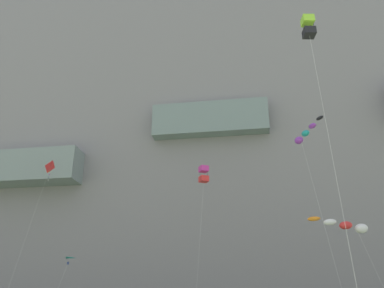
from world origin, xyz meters
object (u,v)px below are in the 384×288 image
at_px(kite_diamond_mid_center, 48,172).
at_px(kite_windsock_low_right, 305,134).
at_px(kite_windsock_upper_right, 347,226).
at_px(kite_box_high_left, 309,28).
at_px(kite_delta_mid_right, 65,266).
at_px(kite_box_upper_left, 204,174).

xyz_separation_m(kite_diamond_mid_center, kite_windsock_low_right, (30.10, -10.31, -1.22)).
bearing_deg(kite_windsock_upper_right, kite_box_high_left, -103.80).
bearing_deg(kite_box_high_left, kite_diamond_mid_center, 140.06).
bearing_deg(kite_diamond_mid_center, kite_delta_mid_right, -41.42).
relative_size(kite_windsock_low_right, kite_box_upper_left, 0.98).
xyz_separation_m(kite_windsock_low_right, kite_box_high_left, (-1.08, -14.00, 1.04)).
xyz_separation_m(kite_windsock_upper_right, kite_delta_mid_right, (-27.54, -0.30, -3.25)).
height_order(kite_delta_mid_right, kite_box_high_left, kite_box_high_left).
xyz_separation_m(kite_windsock_upper_right, kite_box_high_left, (-4.70, -19.14, 8.43)).
bearing_deg(kite_delta_mid_right, kite_box_upper_left, 22.65).
distance_m(kite_diamond_mid_center, kite_windsock_low_right, 31.84).
height_order(kite_box_upper_left, kite_box_high_left, kite_box_high_left).
relative_size(kite_diamond_mid_center, kite_box_high_left, 1.06).
relative_size(kite_windsock_upper_right, kite_delta_mid_right, 1.47).
height_order(kite_diamond_mid_center, kite_box_high_left, kite_diamond_mid_center).
distance_m(kite_delta_mid_right, kite_box_upper_left, 18.02).
bearing_deg(kite_box_upper_left, kite_windsock_low_right, -44.75).
bearing_deg(kite_windsock_upper_right, kite_delta_mid_right, -179.38).
xyz_separation_m(kite_diamond_mid_center, kite_box_high_left, (29.02, -24.30, -0.18)).
height_order(kite_diamond_mid_center, kite_windsock_low_right, kite_diamond_mid_center).
height_order(kite_windsock_low_right, kite_box_upper_left, kite_box_upper_left).
xyz_separation_m(kite_windsock_upper_right, kite_box_upper_left, (-14.15, 5.29, 7.44)).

